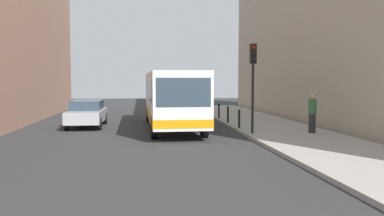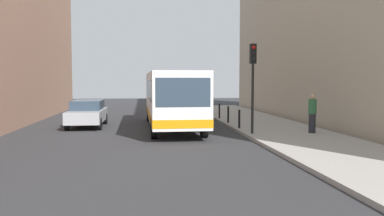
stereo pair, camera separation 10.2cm
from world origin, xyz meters
TOP-DOWN VIEW (x-y plane):
  - ground_plane at (0.00, 0.00)m, footprint 80.00×80.00m
  - sidewalk at (5.40, 0.00)m, footprint 4.40×40.00m
  - bus at (0.12, 2.82)m, footprint 2.66×11.05m
  - car_beside_bus at (-4.51, 3.90)m, footprint 1.90×4.42m
  - traffic_light at (3.55, -1.12)m, footprint 0.28×0.33m
  - bollard_near at (3.45, 1.02)m, footprint 0.11×0.11m
  - bollard_mid at (3.45, 3.74)m, footprint 0.11×0.11m
  - bollard_far at (3.45, 6.47)m, footprint 0.11×0.11m
  - bollard_farthest at (3.45, 9.20)m, footprint 0.11×0.11m
  - pedestrian_near_signal at (6.39, -1.20)m, footprint 0.38×0.38m

SIDE VIEW (x-z plane):
  - ground_plane at x=0.00m, z-range 0.00..0.00m
  - sidewalk at x=5.40m, z-range 0.00..0.15m
  - bollard_near at x=3.45m, z-range 0.15..1.10m
  - bollard_mid at x=3.45m, z-range 0.15..1.10m
  - bollard_far at x=3.45m, z-range 0.15..1.10m
  - bollard_farthest at x=3.45m, z-range 0.15..1.10m
  - car_beside_bus at x=-4.51m, z-range 0.04..1.52m
  - pedestrian_near_signal at x=6.39m, z-range 0.15..1.97m
  - bus at x=0.12m, z-range 0.23..3.23m
  - traffic_light at x=3.55m, z-range 0.96..5.06m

